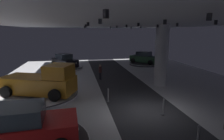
{
  "coord_description": "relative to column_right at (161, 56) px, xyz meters",
  "views": [
    {
      "loc": [
        -4.1,
        -10.22,
        4.9
      ],
      "look_at": [
        -0.96,
        6.18,
        1.4
      ],
      "focal_mm": 29.8,
      "sensor_mm": 36.0,
      "label": 1
    }
  ],
  "objects": [
    {
      "name": "ground",
      "position": [
        -3.4,
        -5.27,
        -2.77
      ],
      "size": [
        24.0,
        44.0,
        0.06
      ],
      "color": "silver"
    },
    {
      "name": "ceiling_with_spotlights",
      "position": [
        -3.4,
        -5.27,
        2.8
      ],
      "size": [
        24.0,
        44.0,
        0.39
      ],
      "color": "silver"
    },
    {
      "name": "column_right",
      "position": [
        0.0,
        0.0,
        0.0
      ],
      "size": [
        1.15,
        1.15,
        5.5
      ],
      "color": "silver",
      "rests_on": "ground"
    },
    {
      "name": "display_platform_deep_right",
      "position": [
        2.41,
        10.48,
        -2.61
      ],
      "size": [
        4.59,
        4.59,
        0.24
      ],
      "color": "#333338",
      "rests_on": "ground"
    },
    {
      "name": "display_car_deep_right",
      "position": [
        2.39,
        10.5,
        -1.74
      ],
      "size": [
        4.12,
        4.35,
        1.71
      ],
      "color": "#2D5638",
      "rests_on": "display_platform_deep_right"
    },
    {
      "name": "display_platform_deep_left",
      "position": [
        -9.08,
        9.44,
        -2.6
      ],
      "size": [
        4.67,
        4.67,
        0.26
      ],
      "color": "silver",
      "rests_on": "ground"
    },
    {
      "name": "display_car_deep_left",
      "position": [
        -9.1,
        9.47,
        -1.72
      ],
      "size": [
        3.7,
        4.53,
        1.71
      ],
      "color": "black",
      "rests_on": "display_platform_deep_left"
    },
    {
      "name": "display_platform_mid_left",
      "position": [
        -10.37,
        -1.34,
        -2.61
      ],
      "size": [
        5.68,
        5.68,
        0.25
      ],
      "color": "silver",
      "rests_on": "ground"
    },
    {
      "name": "pickup_truck_mid_left",
      "position": [
        -10.07,
        -1.46,
        -1.57
      ],
      "size": [
        5.7,
        4.12,
        2.3
      ],
      "color": "#B77519",
      "rests_on": "display_platform_mid_left"
    },
    {
      "name": "display_car_near_left",
      "position": [
        -9.71,
        -8.19,
        -1.63
      ],
      "size": [
        4.31,
        2.37,
        1.71
      ],
      "color": "red",
      "rests_on": "display_platform_near_left"
    },
    {
      "name": "visitor_walking_near",
      "position": [
        -5.2,
        2.94,
        -1.84
      ],
      "size": [
        0.32,
        0.32,
        1.59
      ],
      "color": "black",
      "rests_on": "ground"
    },
    {
      "name": "stanchion_a",
      "position": [
        -2.56,
        -5.9,
        -2.38
      ],
      "size": [
        0.28,
        0.28,
        1.01
      ],
      "color": "#333338",
      "rests_on": "ground"
    },
    {
      "name": "stanchion_b",
      "position": [
        -2.55,
        -9.14,
        -2.38
      ],
      "size": [
        0.28,
        0.28,
        1.01
      ],
      "color": "#333338",
      "rests_on": "ground"
    },
    {
      "name": "stanchion_c",
      "position": [
        -5.45,
        -3.33,
        -2.38
      ],
      "size": [
        0.28,
        0.28,
        1.01
      ],
      "color": "#333338",
      "rests_on": "ground"
    }
  ]
}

